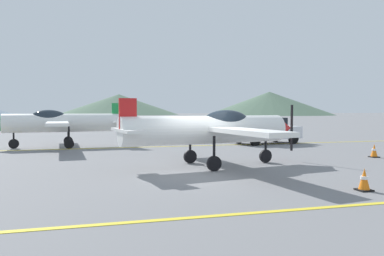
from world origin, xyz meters
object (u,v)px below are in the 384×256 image
object	(u,v)px
traffic_cone_front	(364,180)
traffic_cone_side	(374,151)
airplane_near	(213,129)
airplane_mid	(60,122)
car_sedan	(265,130)

from	to	relation	value
traffic_cone_front	traffic_cone_side	world-z (taller)	same
traffic_cone_front	traffic_cone_side	bearing A→B (deg)	47.38
airplane_near	airplane_mid	size ratio (longest dim) A/B	1.00
airplane_mid	car_sedan	xyz separation A→B (m)	(12.19, -0.95, -0.56)
airplane_near	airplane_mid	distance (m)	10.86
airplane_mid	car_sedan	world-z (taller)	airplane_mid
car_sedan	airplane_near	bearing A→B (deg)	-127.06
airplane_near	traffic_cone_side	size ratio (longest dim) A/B	14.18
traffic_cone_front	car_sedan	bearing A→B (deg)	74.84
car_sedan	traffic_cone_side	xyz separation A→B (m)	(1.69, -7.37, -0.56)
airplane_mid	traffic_cone_front	xyz separation A→B (m)	(8.66, -13.99, -1.12)
car_sedan	traffic_cone_side	distance (m)	7.58
car_sedan	traffic_cone_front	world-z (taller)	car_sedan
airplane_near	traffic_cone_side	bearing A→B (deg)	4.74
car_sedan	traffic_cone_front	distance (m)	13.52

